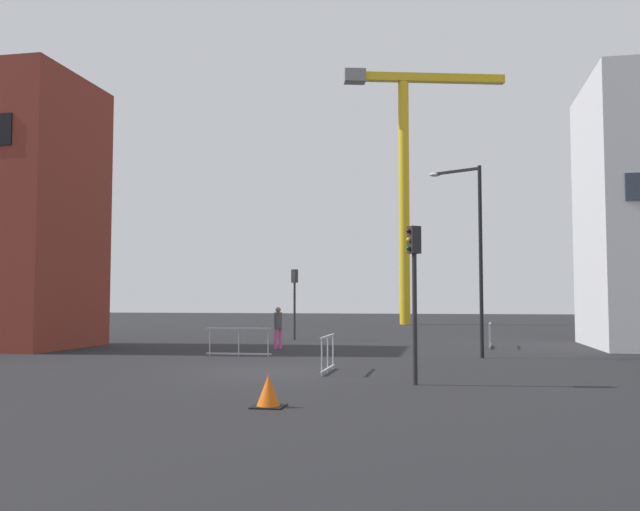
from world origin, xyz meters
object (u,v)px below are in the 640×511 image
at_px(traffic_light_corner, 414,278).
at_px(traffic_cone_on_verge, 268,392).
at_px(pedestrian_walking, 278,324).
at_px(streetlamp_tall, 474,242).
at_px(traffic_light_verge, 294,292).
at_px(construction_crane, 406,159).

relative_size(traffic_light_corner, traffic_cone_on_verge, 6.19).
distance_m(traffic_light_corner, pedestrian_walking, 13.07).
xyz_separation_m(streetlamp_tall, traffic_light_verge, (-8.96, 9.27, -1.74)).
bearing_deg(traffic_light_verge, streetlamp_tall, -46.00).
distance_m(construction_crane, traffic_cone_on_verge, 46.89).
height_order(traffic_light_corner, traffic_cone_on_verge, traffic_light_corner).
xyz_separation_m(streetlamp_tall, traffic_light_corner, (-1.76, -8.42, -1.56)).
relative_size(construction_crane, streetlamp_tall, 3.07).
bearing_deg(streetlamp_tall, construction_crane, 97.89).
bearing_deg(traffic_light_verge, traffic_light_corner, -67.88).
xyz_separation_m(traffic_light_corner, traffic_cone_on_verge, (-2.69, -4.10, -2.39)).
relative_size(construction_crane, traffic_light_verge, 5.88).
relative_size(traffic_light_verge, pedestrian_walking, 2.06).
distance_m(construction_crane, traffic_light_verge, 26.17).
height_order(streetlamp_tall, traffic_cone_on_verge, streetlamp_tall).
distance_m(streetlamp_tall, traffic_cone_on_verge, 13.86).
xyz_separation_m(streetlamp_tall, pedestrian_walking, (-8.19, 2.84, -3.19)).
bearing_deg(traffic_cone_on_verge, traffic_light_corner, 56.67).
height_order(pedestrian_walking, traffic_cone_on_verge, pedestrian_walking).
bearing_deg(streetlamp_tall, traffic_light_verge, 134.00).
height_order(construction_crane, pedestrian_walking, construction_crane).
relative_size(streetlamp_tall, traffic_light_corner, 1.77).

